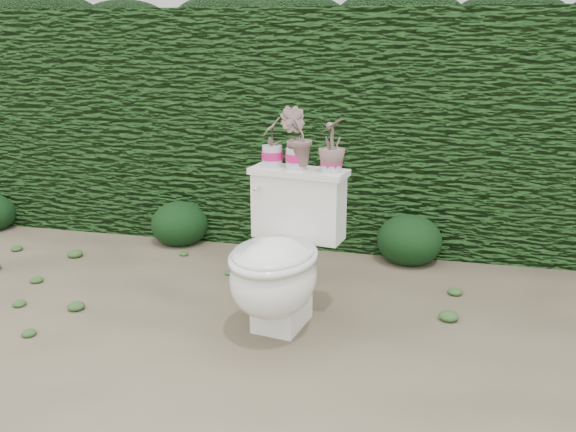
% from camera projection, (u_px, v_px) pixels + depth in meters
% --- Properties ---
extents(ground, '(60.00, 60.00, 0.00)m').
position_uv_depth(ground, '(243.00, 317.00, 3.23)').
color(ground, '#7E7257').
rests_on(ground, ground).
extents(hedge, '(8.00, 1.00, 1.60)m').
position_uv_depth(hedge, '(306.00, 124.00, 4.49)').
color(hedge, '#224D19').
rests_on(hedge, ground).
extents(toilet, '(0.56, 0.74, 0.78)m').
position_uv_depth(toilet, '(280.00, 261.00, 3.02)').
color(toilet, white).
rests_on(toilet, ground).
extents(potted_plant_left, '(0.11, 0.14, 0.24)m').
position_uv_depth(potted_plant_left, '(272.00, 143.00, 3.13)').
color(potted_plant_left, '#216C2C').
rests_on(potted_plant_left, toilet).
extents(potted_plant_center, '(0.17, 0.14, 0.30)m').
position_uv_depth(potted_plant_center, '(296.00, 140.00, 3.07)').
color(potted_plant_center, '#216C2C').
rests_on(potted_plant_center, toilet).
extents(potted_plant_right, '(0.16, 0.16, 0.25)m').
position_uv_depth(potted_plant_right, '(332.00, 147.00, 3.01)').
color(potted_plant_right, '#216C2C').
rests_on(potted_plant_right, toilet).
extents(liriope_clump_1, '(0.41, 0.41, 0.32)m').
position_uv_depth(liriope_clump_1, '(179.00, 220.00, 4.34)').
color(liriope_clump_1, '#123312').
rests_on(liriope_clump_1, ground).
extents(liriope_clump_2, '(0.42, 0.42, 0.34)m').
position_uv_depth(liriope_clump_2, '(409.00, 236.00, 3.98)').
color(liriope_clump_2, '#123312').
rests_on(liriope_clump_2, ground).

